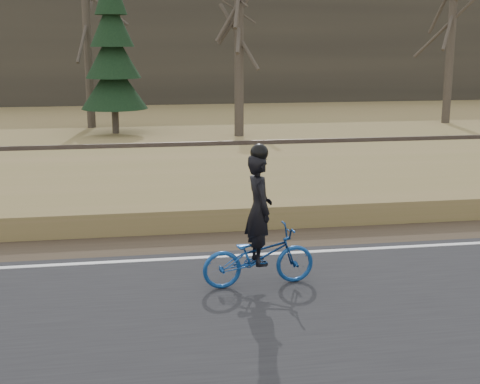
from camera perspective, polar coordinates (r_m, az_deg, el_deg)
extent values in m
plane|color=olive|center=(12.20, 16.04, -5.00)|extent=(120.00, 120.00, 0.00)
cube|color=silver|center=(12.35, 15.66, -4.43)|extent=(120.00, 0.12, 0.01)
cube|color=#473A2B|center=(13.23, 13.85, -3.37)|extent=(120.00, 1.60, 0.04)
cube|color=olive|center=(15.89, 9.69, 0.28)|extent=(120.00, 5.00, 0.44)
cube|color=slate|center=(19.45, 6.08, 2.70)|extent=(120.00, 3.00, 0.45)
cube|color=black|center=(19.40, 6.10, 3.56)|extent=(120.00, 2.40, 0.14)
cube|color=brown|center=(18.70, 6.69, 3.64)|extent=(120.00, 0.07, 0.15)
cube|color=brown|center=(20.07, 5.56, 4.30)|extent=(120.00, 0.07, 0.15)
cube|color=#383328|center=(40.78, -2.18, 11.98)|extent=(120.00, 4.00, 6.00)
imported|color=navy|center=(9.93, 1.60, -5.51)|extent=(1.74, 0.74, 0.89)
imported|color=black|center=(9.73, 1.63, -1.48)|extent=(0.44, 0.63, 1.63)
sphere|color=black|center=(9.56, 1.66, 3.38)|extent=(0.26, 0.26, 0.26)
cylinder|color=#453E33|center=(28.89, -12.92, 13.30)|extent=(0.36, 0.36, 8.01)
cylinder|color=#453E33|center=(25.69, -0.08, 11.96)|extent=(0.36, 0.36, 6.44)
cylinder|color=#453E33|center=(31.24, 17.71, 14.47)|extent=(0.36, 0.36, 9.65)
cylinder|color=#453E33|center=(27.05, -10.60, 6.33)|extent=(0.28, 0.28, 1.30)
cone|color=black|center=(26.93, -10.71, 9.03)|extent=(2.60, 2.60, 1.90)
cone|color=black|center=(26.89, -10.82, 11.57)|extent=(2.15, 2.15, 1.90)
cone|color=black|center=(26.89, -10.93, 14.11)|extent=(1.70, 1.70, 1.90)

